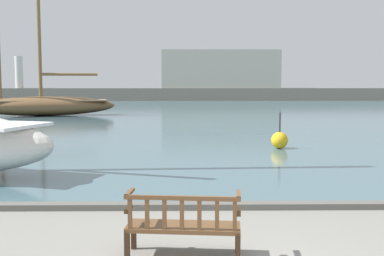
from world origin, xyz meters
The scene contains 6 objects.
harbor_water centered at (0.00, 44.00, 0.04)m, with size 100.00×80.00×0.08m, color #476670.
quay_edge_kerb centered at (0.00, 3.85, 0.06)m, with size 40.00×0.30×0.12m, color #5B5954.
park_bench centered at (-0.50, 1.27, 0.47)m, with size 1.64×0.68×0.92m.
sailboat_centre_channel centered at (-10.51, 29.07, 0.96)m, with size 10.21×4.88×11.21m.
channel_buoy centered at (2.93, 11.81, 0.39)m, with size 0.60×0.60×1.30m.
far_breakwater centered at (1.52, 58.16, 2.27)m, with size 53.07×2.40×6.70m.
Camera 1 is at (-0.47, -5.33, 2.46)m, focal length 45.00 mm.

